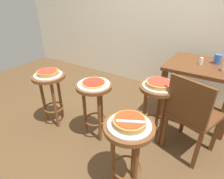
% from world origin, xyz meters
% --- Properties ---
extents(ground_plane, '(6.00, 6.00, 0.00)m').
position_xyz_m(ground_plane, '(0.00, 0.00, 0.00)').
color(ground_plane, brown).
extents(stool_foreground, '(0.37, 0.37, 0.65)m').
position_xyz_m(stool_foreground, '(0.46, -0.39, 0.48)').
color(stool_foreground, brown).
rests_on(stool_foreground, ground_plane).
extents(serving_plate_foreground, '(0.32, 0.32, 0.01)m').
position_xyz_m(serving_plate_foreground, '(0.46, -0.39, 0.66)').
color(serving_plate_foreground, silver).
rests_on(serving_plate_foreground, stool_foreground).
extents(pizza_foreground, '(0.24, 0.24, 0.05)m').
position_xyz_m(pizza_foreground, '(0.46, -0.39, 0.69)').
color(pizza_foreground, '#B78442').
rests_on(pizza_foreground, serving_plate_foreground).
extents(stool_middle, '(0.37, 0.37, 0.65)m').
position_xyz_m(stool_middle, '(-0.73, -0.10, 0.48)').
color(stool_middle, brown).
rests_on(stool_middle, ground_plane).
extents(serving_plate_middle, '(0.31, 0.31, 0.01)m').
position_xyz_m(serving_plate_middle, '(-0.73, -0.10, 0.66)').
color(serving_plate_middle, silver).
rests_on(serving_plate_middle, stool_middle).
extents(pizza_middle, '(0.24, 0.24, 0.05)m').
position_xyz_m(pizza_middle, '(-0.73, -0.10, 0.69)').
color(pizza_middle, '#B78442').
rests_on(pizza_middle, serving_plate_middle).
extents(stool_leftside, '(0.37, 0.37, 0.65)m').
position_xyz_m(stool_leftside, '(-0.14, -0.01, 0.48)').
color(stool_leftside, brown).
rests_on(stool_leftside, ground_plane).
extents(serving_plate_leftside, '(0.33, 0.33, 0.01)m').
position_xyz_m(serving_plate_leftside, '(-0.14, -0.01, 0.66)').
color(serving_plate_leftside, silver).
rests_on(serving_plate_leftside, stool_leftside).
extents(pizza_leftside, '(0.25, 0.25, 0.02)m').
position_xyz_m(pizza_leftside, '(-0.14, -0.01, 0.67)').
color(pizza_leftside, tan).
rests_on(pizza_leftside, serving_plate_leftside).
extents(stool_rear, '(0.37, 0.37, 0.65)m').
position_xyz_m(stool_rear, '(0.43, 0.31, 0.48)').
color(stool_rear, brown).
rests_on(stool_rear, ground_plane).
extents(serving_plate_rear, '(0.32, 0.32, 0.01)m').
position_xyz_m(serving_plate_rear, '(0.43, 0.31, 0.66)').
color(serving_plate_rear, silver).
rests_on(serving_plate_rear, stool_rear).
extents(pizza_rear, '(0.26, 0.26, 0.05)m').
position_xyz_m(pizza_rear, '(0.43, 0.31, 0.69)').
color(pizza_rear, tan).
rests_on(pizza_rear, serving_plate_rear).
extents(dining_table, '(0.82, 0.73, 0.73)m').
position_xyz_m(dining_table, '(0.73, 1.00, 0.60)').
color(dining_table, '#5B3319').
rests_on(dining_table, ground_plane).
extents(cup_far_edge, '(0.08, 0.08, 0.11)m').
position_xyz_m(cup_far_edge, '(0.85, 1.11, 0.78)').
color(cup_far_edge, '#3360B2').
rests_on(cup_far_edge, dining_table).
extents(condiment_shaker, '(0.04, 0.04, 0.08)m').
position_xyz_m(condiment_shaker, '(0.69, 0.98, 0.77)').
color(condiment_shaker, white).
rests_on(condiment_shaker, dining_table).
extents(wooden_chair, '(0.51, 0.51, 0.85)m').
position_xyz_m(wooden_chair, '(0.78, 0.28, 0.47)').
color(wooden_chair, '#5B3319').
rests_on(wooden_chair, ground_plane).
extents(pizza_server_knife, '(0.21, 0.12, 0.01)m').
position_xyz_m(pizza_server_knife, '(0.49, -0.41, 0.71)').
color(pizza_server_knife, silver).
rests_on(pizza_server_knife, pizza_foreground).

